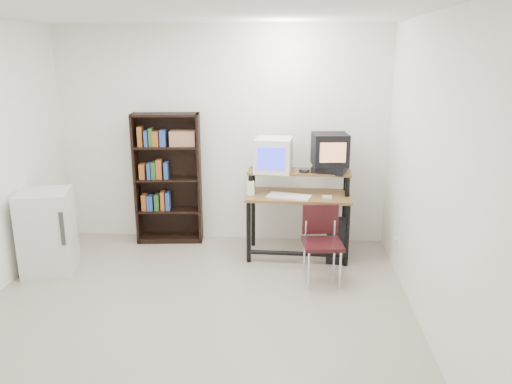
# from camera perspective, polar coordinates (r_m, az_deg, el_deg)

# --- Properties ---
(floor) EXTENTS (4.00, 4.00, 0.01)m
(floor) POSITION_cam_1_polar(r_m,az_deg,el_deg) (4.65, -7.30, -13.88)
(floor) COLOR #B1A693
(floor) RESTS_ON ground
(ceiling) EXTENTS (4.00, 4.00, 0.01)m
(ceiling) POSITION_cam_1_polar(r_m,az_deg,el_deg) (4.07, -8.64, 20.04)
(ceiling) COLOR white
(ceiling) RESTS_ON back_wall
(back_wall) EXTENTS (4.00, 0.01, 2.60)m
(back_wall) POSITION_cam_1_polar(r_m,az_deg,el_deg) (6.10, -3.98, 6.38)
(back_wall) COLOR white
(back_wall) RESTS_ON floor
(front_wall) EXTENTS (4.00, 0.01, 2.60)m
(front_wall) POSITION_cam_1_polar(r_m,az_deg,el_deg) (2.36, -18.23, -9.64)
(front_wall) COLOR white
(front_wall) RESTS_ON floor
(right_wall) EXTENTS (0.01, 4.00, 2.60)m
(right_wall) POSITION_cam_1_polar(r_m,az_deg,el_deg) (4.23, 19.64, 1.36)
(right_wall) COLOR white
(right_wall) RESTS_ON floor
(computer_desk) EXTENTS (1.17, 0.60, 0.98)m
(computer_desk) POSITION_cam_1_polar(r_m,az_deg,el_deg) (5.68, 4.87, -0.72)
(computer_desk) COLOR brown
(computer_desk) RESTS_ON floor
(crt_monitor) EXTENTS (0.44, 0.45, 0.38)m
(crt_monitor) POSITION_cam_1_polar(r_m,az_deg,el_deg) (5.66, 2.01, 4.26)
(crt_monitor) COLOR white
(crt_monitor) RESTS_ON computer_desk
(vcr) EXTENTS (0.41, 0.34, 0.08)m
(vcr) POSITION_cam_1_polar(r_m,az_deg,el_deg) (5.67, 8.34, 2.56)
(vcr) COLOR black
(vcr) RESTS_ON computer_desk
(crt_tv) EXTENTS (0.42, 0.42, 0.36)m
(crt_tv) POSITION_cam_1_polar(r_m,az_deg,el_deg) (5.68, 8.44, 4.84)
(crt_tv) COLOR black
(crt_tv) RESTS_ON vcr
(cd_spindle) EXTENTS (0.12, 0.12, 0.05)m
(cd_spindle) POSITION_cam_1_polar(r_m,az_deg,el_deg) (5.63, 5.53, 2.39)
(cd_spindle) COLOR #26262B
(cd_spindle) RESTS_ON computer_desk
(keyboard) EXTENTS (0.51, 0.33, 0.03)m
(keyboard) POSITION_cam_1_polar(r_m,az_deg,el_deg) (5.53, 3.81, -0.57)
(keyboard) COLOR white
(keyboard) RESTS_ON computer_desk
(mousepad) EXTENTS (0.23, 0.20, 0.01)m
(mousepad) POSITION_cam_1_polar(r_m,az_deg,el_deg) (5.56, 8.10, -0.74)
(mousepad) COLOR black
(mousepad) RESTS_ON computer_desk
(mouse) EXTENTS (0.11, 0.07, 0.03)m
(mouse) POSITION_cam_1_polar(r_m,az_deg,el_deg) (5.54, 8.14, -0.61)
(mouse) COLOR white
(mouse) RESTS_ON mousepad
(desk_speaker) EXTENTS (0.09, 0.09, 0.17)m
(desk_speaker) POSITION_cam_1_polar(r_m,az_deg,el_deg) (5.59, -0.62, 0.37)
(desk_speaker) COLOR white
(desk_speaker) RESTS_ON computer_desk
(pc_tower) EXTENTS (0.26, 0.47, 0.42)m
(pc_tower) POSITION_cam_1_polar(r_m,az_deg,el_deg) (5.81, 9.18, -5.43)
(pc_tower) COLOR black
(pc_tower) RESTS_ON floor
(school_chair) EXTENTS (0.43, 0.43, 0.78)m
(school_chair) POSITION_cam_1_polar(r_m,az_deg,el_deg) (5.14, 7.51, -5.03)
(school_chair) COLOR black
(school_chair) RESTS_ON floor
(bookshelf) EXTENTS (0.82, 0.34, 1.59)m
(bookshelf) POSITION_cam_1_polar(r_m,az_deg,el_deg) (6.18, -10.02, 1.79)
(bookshelf) COLOR black
(bookshelf) RESTS_ON floor
(mini_fridge) EXTENTS (0.63, 0.63, 0.88)m
(mini_fridge) POSITION_cam_1_polar(r_m,az_deg,el_deg) (5.77, -22.73, -4.17)
(mini_fridge) COLOR silver
(mini_fridge) RESTS_ON floor
(wall_outlet) EXTENTS (0.02, 0.08, 0.12)m
(wall_outlet) POSITION_cam_1_polar(r_m,az_deg,el_deg) (5.59, 15.61, -5.69)
(wall_outlet) COLOR beige
(wall_outlet) RESTS_ON right_wall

